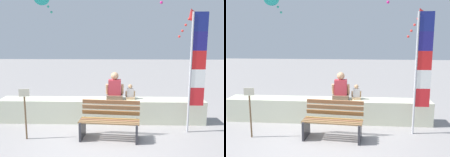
% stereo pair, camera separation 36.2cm
% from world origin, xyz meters
% --- Properties ---
extents(ground_plane, '(40.00, 40.00, 0.00)m').
position_xyz_m(ground_plane, '(0.00, 0.00, 0.00)').
color(ground_plane, gray).
extents(seawall_ledge, '(5.81, 0.62, 0.66)m').
position_xyz_m(seawall_ledge, '(0.00, 1.30, 0.33)').
color(seawall_ledge, beige).
rests_on(seawall_ledge, ground).
extents(park_bench, '(1.47, 0.73, 0.88)m').
position_xyz_m(park_bench, '(0.28, 0.12, 0.41)').
color(park_bench, olive).
rests_on(park_bench, ground).
extents(person_adult, '(0.51, 0.37, 0.78)m').
position_xyz_m(person_adult, '(0.37, 1.34, 0.96)').
color(person_adult, brown).
rests_on(person_adult, seawall_ledge).
extents(person_child, '(0.28, 0.21, 0.43)m').
position_xyz_m(person_child, '(0.82, 1.34, 0.82)').
color(person_child, tan).
rests_on(person_child, seawall_ledge).
extents(flag_banner, '(0.39, 0.05, 3.01)m').
position_xyz_m(flag_banner, '(2.38, 0.54, 1.73)').
color(flag_banner, '#B7B7BC').
rests_on(flag_banner, ground).
extents(kite_red, '(0.63, 0.58, 1.00)m').
position_xyz_m(kite_red, '(2.74, 2.35, 3.11)').
color(kite_red, red).
extents(sign_post, '(0.24, 0.06, 1.23)m').
position_xyz_m(sign_post, '(-1.71, -0.01, 0.73)').
color(sign_post, brown).
rests_on(sign_post, ground).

